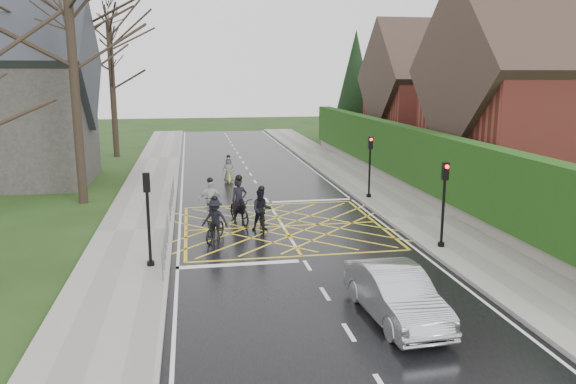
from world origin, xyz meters
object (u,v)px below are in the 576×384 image
object	(u,v)px
cyclist_rear	(239,207)
cyclist_front	(211,204)
cyclist_back	(262,214)
car	(396,294)
cyclist_mid	(215,224)
cyclist_lead	(229,173)

from	to	relation	value
cyclist_rear	cyclist_front	distance (m)	1.47
cyclist_front	cyclist_rear	bearing A→B (deg)	-39.43
cyclist_back	car	bearing A→B (deg)	-73.43
cyclist_back	cyclist_mid	xyz separation A→B (m)	(-1.93, -1.04, -0.06)
cyclist_back	cyclist_lead	size ratio (longest dim) A/B	1.10
cyclist_back	cyclist_mid	distance (m)	2.19
cyclist_back	car	xyz separation A→B (m)	(2.35, -8.94, -0.02)
cyclist_back	cyclist_front	distance (m)	3.00
cyclist_rear	car	world-z (taller)	cyclist_rear
cyclist_rear	cyclist_front	bearing A→B (deg)	128.78
cyclist_mid	cyclist_lead	bearing A→B (deg)	106.35
cyclist_front	car	size ratio (longest dim) A/B	0.45
cyclist_lead	car	world-z (taller)	cyclist_lead
cyclist_rear	cyclist_mid	world-z (taller)	cyclist_rear
cyclist_lead	cyclist_front	bearing A→B (deg)	-99.50
cyclist_back	car	world-z (taller)	cyclist_back
cyclist_rear	cyclist_mid	bearing A→B (deg)	-130.13
cyclist_back	cyclist_mid	size ratio (longest dim) A/B	0.98
cyclist_rear	cyclist_lead	bearing A→B (deg)	73.90
cyclist_rear	cyclist_lead	xyz separation A→B (m)	(0.18, 9.08, -0.11)
cyclist_rear	car	bearing A→B (deg)	-88.11
cyclist_front	cyclist_lead	world-z (taller)	cyclist_front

